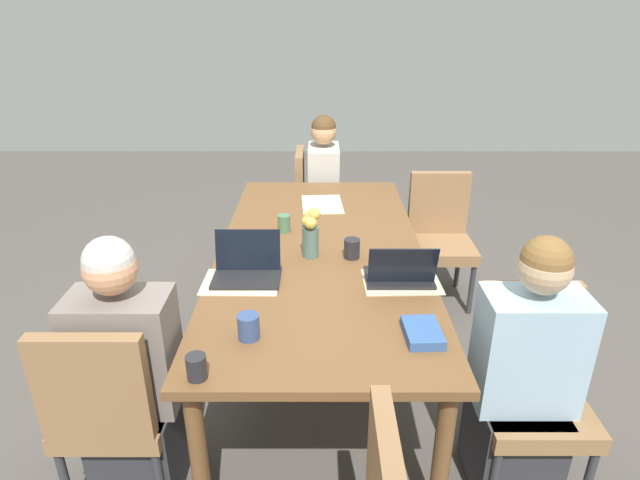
% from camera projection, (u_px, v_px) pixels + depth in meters
% --- Properties ---
extents(ground_plane, '(10.00, 10.00, 0.00)m').
position_uv_depth(ground_plane, '(320.00, 363.00, 3.15)').
color(ground_plane, '#4C4742').
extents(dining_table, '(2.31, 1.09, 0.76)m').
position_uv_depth(dining_table, '(320.00, 260.00, 2.87)').
color(dining_table, brown).
rests_on(dining_table, ground_plane).
extents(chair_near_left_near, '(0.44, 0.44, 0.90)m').
position_uv_depth(chair_near_left_near, '(111.00, 405.00, 2.11)').
color(chair_near_left_near, olive).
rests_on(chair_near_left_near, ground_plane).
extents(person_near_left_near, '(0.36, 0.40, 1.19)m').
position_uv_depth(person_near_left_near, '(131.00, 387.00, 2.16)').
color(person_near_left_near, '#2D2D33').
rests_on(person_near_left_near, ground_plane).
extents(chair_far_left_mid, '(0.44, 0.44, 0.90)m').
position_uv_depth(chair_far_left_mid, '(528.00, 379.00, 2.25)').
color(chair_far_left_mid, olive).
rests_on(chair_far_left_mid, ground_plane).
extents(person_far_left_mid, '(0.36, 0.40, 1.19)m').
position_uv_depth(person_far_left_mid, '(521.00, 386.00, 2.17)').
color(person_far_left_mid, '#2D2D33').
rests_on(person_far_left_mid, ground_plane).
extents(chair_head_left_left_far, '(0.44, 0.44, 0.90)m').
position_uv_depth(chair_head_left_left_far, '(314.00, 199.00, 4.34)').
color(chair_head_left_left_far, olive).
rests_on(chair_head_left_left_far, ground_plane).
extents(person_head_left_left_far, '(0.40, 0.36, 1.19)m').
position_uv_depth(person_head_left_left_far, '(323.00, 198.00, 4.27)').
color(person_head_left_left_far, '#2D2D33').
rests_on(person_head_left_left_far, ground_plane).
extents(chair_far_right_mid, '(0.44, 0.44, 0.90)m').
position_uv_depth(chair_far_right_mid, '(439.00, 232.00, 3.71)').
color(chair_far_right_mid, olive).
rests_on(chair_far_right_mid, ground_plane).
extents(flower_vase, '(0.11, 0.10, 0.27)m').
position_uv_depth(flower_vase, '(310.00, 230.00, 2.69)').
color(flower_vase, '#4C6B60').
rests_on(flower_vase, dining_table).
extents(placemat_near_left_near, '(0.27, 0.36, 0.00)m').
position_uv_depth(placemat_near_left_near, '(240.00, 282.00, 2.49)').
color(placemat_near_left_near, beige).
rests_on(placemat_near_left_near, dining_table).
extents(placemat_far_left_mid, '(0.27, 0.37, 0.00)m').
position_uv_depth(placemat_far_left_mid, '(401.00, 282.00, 2.50)').
color(placemat_far_left_mid, beige).
rests_on(placemat_far_left_mid, dining_table).
extents(placemat_head_left_left_far, '(0.38, 0.28, 0.00)m').
position_uv_depth(placemat_head_left_left_far, '(322.00, 204.00, 3.47)').
color(placemat_head_left_left_far, beige).
rests_on(placemat_head_left_left_far, dining_table).
extents(laptop_near_left_near, '(0.22, 0.32, 0.21)m').
position_uv_depth(laptop_near_left_near, '(247.00, 269.00, 2.52)').
color(laptop_near_left_near, black).
rests_on(laptop_near_left_near, dining_table).
extents(laptop_far_left_mid, '(0.22, 0.32, 0.21)m').
position_uv_depth(laptop_far_left_mid, '(399.00, 274.00, 2.48)').
color(laptop_far_left_mid, black).
rests_on(laptop_far_left_mid, dining_table).
extents(coffee_mug_near_left, '(0.08, 0.08, 0.10)m').
position_uv_depth(coffee_mug_near_left, '(351.00, 249.00, 2.72)').
color(coffee_mug_near_left, '#232328').
rests_on(coffee_mug_near_left, dining_table).
extents(coffee_mug_near_right, '(0.07, 0.07, 0.09)m').
position_uv_depth(coffee_mug_near_right, '(196.00, 367.00, 1.84)').
color(coffee_mug_near_right, '#232328').
rests_on(coffee_mug_near_right, dining_table).
extents(coffee_mug_centre_left, '(0.09, 0.09, 0.10)m').
position_uv_depth(coffee_mug_centre_left, '(248.00, 327.00, 2.06)').
color(coffee_mug_centre_left, '#33477A').
rests_on(coffee_mug_centre_left, dining_table).
extents(coffee_mug_centre_right, '(0.07, 0.07, 0.10)m').
position_uv_depth(coffee_mug_centre_right, '(284.00, 223.00, 3.04)').
color(coffee_mug_centre_right, '#47704C').
rests_on(coffee_mug_centre_right, dining_table).
extents(book_red_cover, '(0.21, 0.15, 0.04)m').
position_uv_depth(book_red_cover, '(422.00, 333.00, 2.08)').
color(book_red_cover, '#335693').
rests_on(book_red_cover, dining_table).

